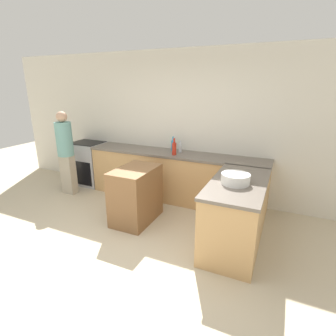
{
  "coord_description": "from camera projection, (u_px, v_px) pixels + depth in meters",
  "views": [
    {
      "loc": [
        1.82,
        -2.16,
        2.09
      ],
      "look_at": [
        0.33,
        1.07,
        0.95
      ],
      "focal_mm": 28.0,
      "sensor_mm": 36.0,
      "label": 1
    }
  ],
  "objects": [
    {
      "name": "ground_plane",
      "position": [
        107.0,
        262.0,
        3.23
      ],
      "size": [
        14.0,
        14.0,
        0.0
      ],
      "primitive_type": "plane",
      "color": "beige"
    },
    {
      "name": "wall_back",
      "position": [
        181.0,
        126.0,
        4.9
      ],
      "size": [
        8.0,
        0.06,
        2.7
      ],
      "color": "silver",
      "rests_on": "ground_plane"
    },
    {
      "name": "counter_back",
      "position": [
        174.0,
        176.0,
        4.9
      ],
      "size": [
        3.36,
        0.61,
        0.91
      ],
      "color": "tan",
      "rests_on": "ground_plane"
    },
    {
      "name": "counter_peninsula",
      "position": [
        236.0,
        213.0,
        3.49
      ],
      "size": [
        0.69,
        1.47,
        0.91
      ],
      "color": "tan",
      "rests_on": "ground_plane"
    },
    {
      "name": "range_oven",
      "position": [
        89.0,
        163.0,
        5.7
      ],
      "size": [
        0.69,
        0.59,
        0.92
      ],
      "color": "#ADADB2",
      "rests_on": "ground_plane"
    },
    {
      "name": "island_table",
      "position": [
        136.0,
        195.0,
        4.12
      ],
      "size": [
        0.54,
        0.83,
        0.87
      ],
      "color": "brown",
      "rests_on": "ground_plane"
    },
    {
      "name": "mixing_bowl",
      "position": [
        235.0,
        179.0,
        3.26
      ],
      "size": [
        0.36,
        0.36,
        0.13
      ],
      "color": "white",
      "rests_on": "counter_peninsula"
    },
    {
      "name": "dish_soap_bottle",
      "position": [
        173.0,
        145.0,
        4.89
      ],
      "size": [
        0.07,
        0.07,
        0.27
      ],
      "color": "#338CBF",
      "rests_on": "counter_back"
    },
    {
      "name": "vinegar_bottle_clear",
      "position": [
        180.0,
        148.0,
        4.77
      ],
      "size": [
        0.06,
        0.06,
        0.21
      ],
      "color": "silver",
      "rests_on": "counter_back"
    },
    {
      "name": "hot_sauce_bottle",
      "position": [
        174.0,
        148.0,
        4.59
      ],
      "size": [
        0.08,
        0.08,
        0.3
      ],
      "color": "red",
      "rests_on": "counter_back"
    },
    {
      "name": "person_by_range",
      "position": [
        66.0,
        150.0,
        5.05
      ],
      "size": [
        0.3,
        0.3,
        1.62
      ],
      "color": "#ADA38E",
      "rests_on": "ground_plane"
    }
  ]
}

